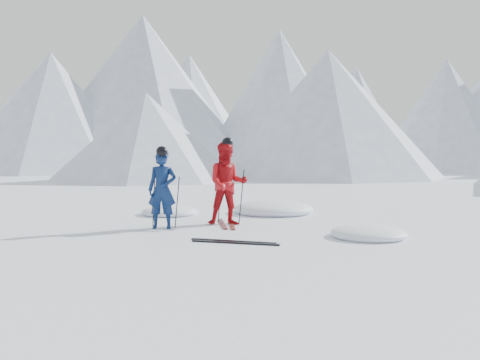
% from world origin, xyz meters
% --- Properties ---
extents(ground, '(160.00, 160.00, 0.00)m').
position_xyz_m(ground, '(0.00, 0.00, 0.00)').
color(ground, white).
rests_on(ground, ground).
extents(mountain_range, '(106.15, 62.94, 15.53)m').
position_xyz_m(mountain_range, '(5.71, 35.31, 6.72)').
color(mountain_range, '#B2BCD1').
rests_on(mountain_range, ground).
extents(skier_blue, '(0.73, 0.59, 1.75)m').
position_xyz_m(skier_blue, '(-3.19, 0.01, 0.87)').
color(skier_blue, '#0C204B').
rests_on(skier_blue, ground).
extents(skier_red, '(1.18, 1.07, 1.97)m').
position_xyz_m(skier_red, '(-2.01, 1.03, 0.98)').
color(skier_red, '#AF0E13').
rests_on(skier_red, ground).
extents(pole_blue_left, '(0.12, 0.08, 1.16)m').
position_xyz_m(pole_blue_left, '(-3.49, 0.16, 0.58)').
color(pole_blue_left, black).
rests_on(pole_blue_left, ground).
extents(pole_blue_right, '(0.12, 0.07, 1.16)m').
position_xyz_m(pole_blue_right, '(-2.94, 0.26, 0.58)').
color(pole_blue_right, black).
rests_on(pole_blue_right, ground).
extents(pole_red_left, '(0.13, 0.10, 1.31)m').
position_xyz_m(pole_red_left, '(-2.31, 1.28, 0.66)').
color(pole_red_left, black).
rests_on(pole_red_left, ground).
extents(pole_red_right, '(0.13, 0.09, 1.31)m').
position_xyz_m(pole_red_right, '(-1.71, 1.18, 0.66)').
color(pole_red_right, black).
rests_on(pole_red_right, ground).
extents(ski_worn_left, '(0.83, 1.57, 0.03)m').
position_xyz_m(ski_worn_left, '(-2.13, 1.03, 0.01)').
color(ski_worn_left, black).
rests_on(ski_worn_left, ground).
extents(ski_worn_right, '(0.72, 1.61, 0.03)m').
position_xyz_m(ski_worn_right, '(-1.89, 1.03, 0.01)').
color(ski_worn_right, black).
rests_on(ski_worn_right, ground).
extents(ski_loose_a, '(1.70, 0.14, 0.03)m').
position_xyz_m(ski_loose_a, '(-1.07, -1.12, 0.01)').
color(ski_loose_a, black).
rests_on(ski_loose_a, ground).
extents(ski_loose_b, '(1.70, 0.20, 0.03)m').
position_xyz_m(ski_loose_b, '(-0.97, -1.27, 0.01)').
color(ski_loose_b, black).
rests_on(ski_loose_b, ground).
extents(snow_lumps, '(9.50, 6.69, 0.50)m').
position_xyz_m(snow_lumps, '(-1.20, 2.49, 0.00)').
color(snow_lumps, white).
rests_on(snow_lumps, ground).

